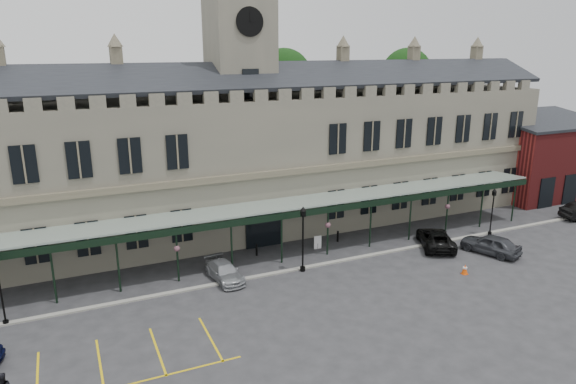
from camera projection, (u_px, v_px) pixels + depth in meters
name	position (u px, v px, depth m)	size (l,w,h in m)	color
ground	(325.00, 303.00, 33.43)	(140.00, 140.00, 0.00)	#2A2A2D
station_building	(243.00, 159.00, 45.62)	(60.00, 10.36, 17.30)	#615D50
clock_tower	(241.00, 83.00, 43.88)	(5.60, 5.60, 24.80)	#615D50
canopy	(280.00, 232.00, 39.32)	(50.00, 4.10, 4.30)	#8C9E93
brick_annex	(541.00, 158.00, 56.99)	(12.40, 8.36, 9.23)	maroon
kerb	(291.00, 270.00, 38.24)	(60.00, 0.40, 0.12)	gray
parking_markings	(101.00, 369.00, 26.62)	(16.00, 6.00, 0.01)	gold
tree_behind_mid	(284.00, 78.00, 55.00)	(6.00, 6.00, 16.00)	#332314
tree_behind_right	(407.00, 75.00, 61.27)	(6.00, 6.00, 16.00)	#332314
lamp_post_left	(0.00, 286.00, 30.19)	(0.40, 0.40, 4.27)	black
lamp_post_mid	(303.00, 233.00, 37.43)	(0.48, 0.48, 5.06)	black
lamp_post_right	(493.00, 208.00, 44.90)	(0.40, 0.40, 4.28)	black
traffic_cone	(465.00, 269.00, 37.65)	(0.47, 0.47, 0.75)	#EA4807
sign_board	(318.00, 242.00, 42.31)	(0.65, 0.07, 1.12)	black
bollard_left	(257.00, 250.00, 40.94)	(0.17, 0.17, 0.96)	black
bollard_right	(338.00, 236.00, 43.88)	(0.17, 0.17, 0.95)	black
car_taxi	(224.00, 272.00, 36.67)	(1.76, 4.32, 1.25)	#989B9F
car_van	(436.00, 238.00, 42.66)	(2.44, 5.30, 1.47)	black
car_right_a	(490.00, 244.00, 41.28)	(1.88, 4.67, 1.59)	#34373C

